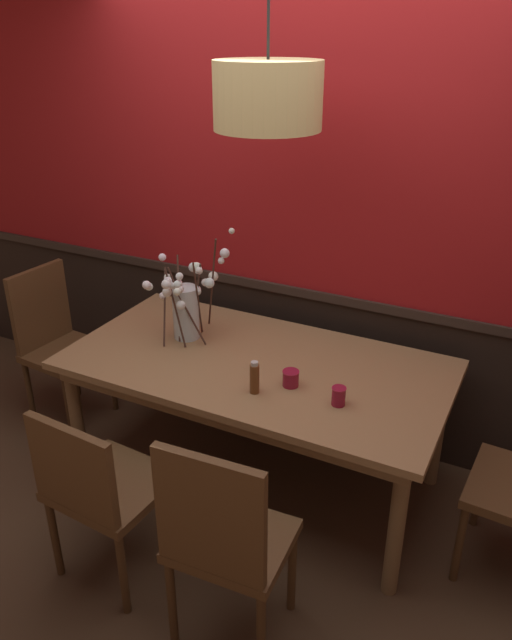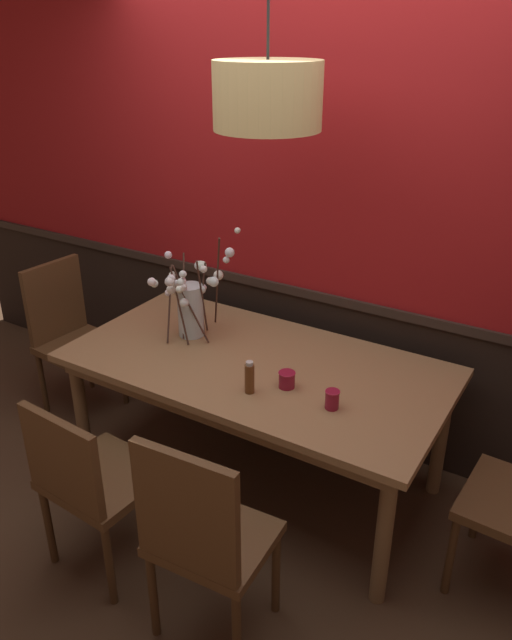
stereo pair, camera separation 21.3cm
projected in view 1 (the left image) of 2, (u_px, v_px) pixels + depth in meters
ground_plane at (256, 477)px, 3.42m from camera, size 24.00×24.00×0.00m
back_wall at (311, 202)px, 3.35m from camera, size 5.74×0.14×2.81m
dining_table at (256, 375)px, 3.14m from camera, size 1.91×0.99×0.74m
chair_near_side_left at (100, 486)px, 2.61m from camera, size 0.49×0.47×0.88m
chair_near_side_right at (223, 537)px, 2.29m from camera, size 0.46×0.42×0.98m
chair_head_west_end at (56, 338)px, 3.78m from camera, size 0.44×0.46×0.96m
chair_far_side_right at (357, 340)px, 3.81m from camera, size 0.48×0.41×0.89m
vase_with_blossoms at (186, 306)px, 3.26m from camera, size 0.37×0.42×0.58m
candle_holder_nearer_center at (339, 396)px, 2.73m from camera, size 0.07×0.07×0.09m
candle_holder_nearer_edge at (291, 378)px, 2.88m from camera, size 0.08×0.08×0.08m
condiment_bottle at (255, 378)px, 2.81m from camera, size 0.04×0.04×0.16m
pendant_lamp at (268, 96)px, 2.55m from camera, size 0.46×0.46×0.95m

